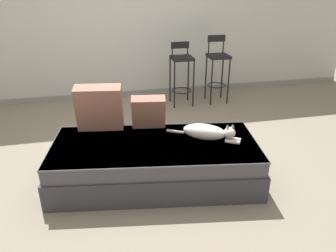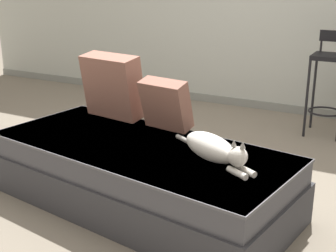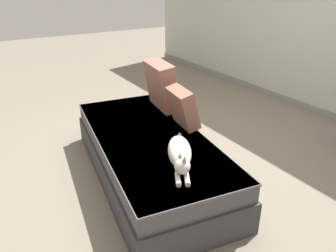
# 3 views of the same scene
# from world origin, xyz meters

# --- Properties ---
(ground_plane) EXTENTS (16.00, 16.00, 0.00)m
(ground_plane) POSITION_xyz_m (0.00, 0.00, 0.00)
(ground_plane) COLOR slate
(ground_plane) RESTS_ON ground
(wall_baseboard_trim) EXTENTS (8.00, 0.02, 0.09)m
(wall_baseboard_trim) POSITION_xyz_m (0.00, 2.20, 0.04)
(wall_baseboard_trim) COLOR gray
(wall_baseboard_trim) RESTS_ON ground
(couch) EXTENTS (2.10, 1.18, 0.42)m
(couch) POSITION_xyz_m (0.00, -0.40, 0.21)
(couch) COLOR #353539
(couch) RESTS_ON ground
(throw_pillow_corner) EXTENTS (0.49, 0.30, 0.48)m
(throw_pillow_corner) POSITION_xyz_m (-0.49, 0.02, 0.66)
(throw_pillow_corner) COLOR #936051
(throw_pillow_corner) RESTS_ON couch
(throw_pillow_middle) EXTENTS (0.37, 0.26, 0.36)m
(throw_pillow_middle) POSITION_xyz_m (0.00, -0.05, 0.60)
(throw_pillow_middle) COLOR #936051
(throw_pillow_middle) RESTS_ON couch
(cat) EXTENTS (0.66, 0.44, 0.19)m
(cat) POSITION_xyz_m (0.51, -0.42, 0.49)
(cat) COLOR white
(cat) RESTS_ON couch
(bar_stool_near_window) EXTENTS (0.32, 0.32, 0.96)m
(bar_stool_near_window) POSITION_xyz_m (0.79, 1.64, 0.57)
(bar_stool_near_window) COLOR black
(bar_stool_near_window) RESTS_ON ground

